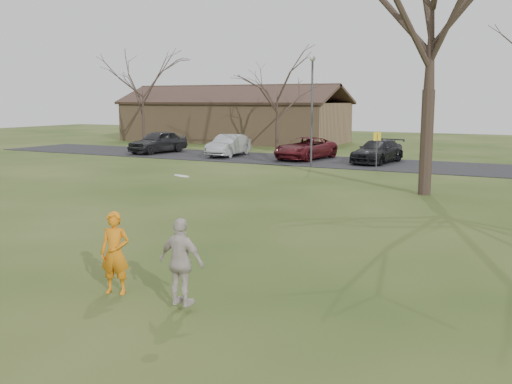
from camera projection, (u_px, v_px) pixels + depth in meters
The scene contains 12 objects.
ground at pixel (163, 295), 11.60m from camera, with size 120.00×120.00×0.00m, color #1E380F.
parking_strip at pixel (425, 167), 33.51m from camera, with size 62.00×6.50×0.04m, color black.
player_defender at pixel (115, 253), 11.58m from camera, with size 0.60×0.39×1.65m, color orange.
car_0 at pixel (158, 142), 41.82m from camera, with size 1.87×4.64×1.58m, color #232326.
car_1 at pixel (229, 145), 39.53m from camera, with size 1.52×4.35×1.43m, color #A9AAAF.
car_2 at pixel (306, 148), 37.38m from camera, with size 2.31×5.00×1.39m, color #56141A.
car_3 at pixel (377, 151), 35.27m from camera, with size 1.92×4.71×1.37m, color black.
catching_play at pixel (181, 262), 10.57m from camera, with size 0.97×0.44×2.41m.
building at pixel (233, 120), 53.70m from camera, with size 20.60×8.50×5.14m.
lamp_post at pixel (312, 97), 33.43m from camera, with size 0.34×0.34×6.27m.
sign_yellow at pixel (377, 144), 31.56m from camera, with size 0.35×0.35×2.08m.
big_tree at pixel (432, 16), 22.74m from camera, with size 9.00×9.00×14.00m, color #352821, non-canonical shape.
Camera 1 is at (6.76, -9.03, 3.83)m, focal length 41.16 mm.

